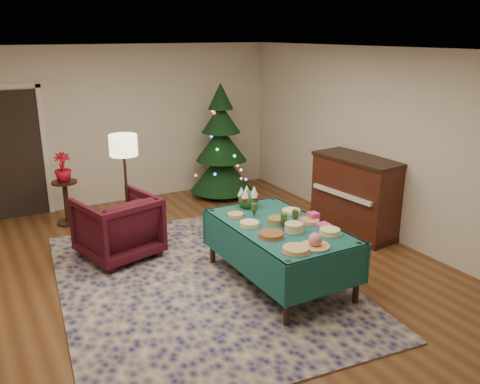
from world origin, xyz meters
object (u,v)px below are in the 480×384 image
side_table (66,203)px  piano (356,196)px  armchair (118,224)px  floor_lamp (124,152)px  potted_plant (63,174)px  buffet_table (279,237)px  christmas_tree (221,146)px  gift_box (313,217)px

side_table → piano: bearing=-34.0°
armchair → floor_lamp: floor_lamp is taller
potted_plant → piano: size_ratio=0.32×
armchair → floor_lamp: 0.99m
buffet_table → floor_lamp: bearing=120.0°
side_table → potted_plant: size_ratio=1.55×
side_table → christmas_tree: (2.79, 0.12, 0.58)m
christmas_tree → piano: (0.89, -2.60, -0.35)m
floor_lamp → buffet_table: bearing=-60.0°
floor_lamp → side_table: floor_lamp is taller
armchair → side_table: size_ratio=1.36×
gift_box → potted_plant: bearing=124.0°
gift_box → armchair: 2.57m
armchair → piano: (3.33, -0.86, 0.10)m
piano → side_table: bearing=146.0°
gift_box → piano: bearing=30.5°
buffet_table → side_table: (-1.80, 3.26, -0.25)m
side_table → piano: (3.68, -2.48, 0.23)m
side_table → christmas_tree: 2.85m
christmas_tree → potted_plant: bearing=-177.5°
piano → buffet_table: bearing=-157.3°
christmas_tree → piano: 2.77m
armchair → christmas_tree: size_ratio=0.46×
floor_lamp → potted_plant: bearing=116.9°
potted_plant → christmas_tree: size_ratio=0.22×
christmas_tree → buffet_table: bearing=-106.3°
buffet_table → floor_lamp: 2.49m
side_table → christmas_tree: christmas_tree is taller
floor_lamp → christmas_tree: bearing=31.5°
side_table → piano: piano is taller
buffet_table → side_table: bearing=118.9°
armchair → floor_lamp: size_ratio=0.60×
armchair → christmas_tree: (2.44, 1.74, 0.45)m
gift_box → side_table: (-2.24, 3.32, -0.44)m
buffet_table → side_table: buffet_table is taller
piano → gift_box: bearing=-149.5°
floor_lamp → piano: (3.06, -1.27, -0.76)m
side_table → gift_box: bearing=-56.0°
armchair → christmas_tree: bearing=-158.5°
floor_lamp → armchair: bearing=-123.4°
gift_box → floor_lamp: floor_lamp is taller
armchair → side_table: armchair is taller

